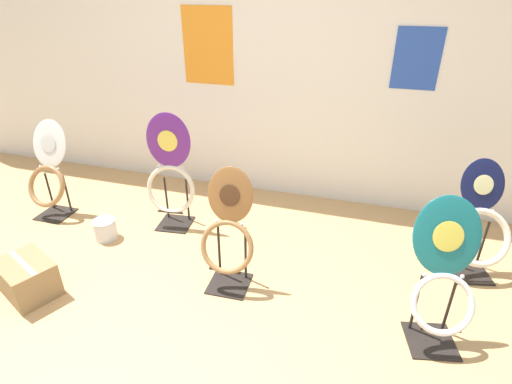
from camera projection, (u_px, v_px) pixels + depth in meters
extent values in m
plane|color=tan|center=(155.00, 361.00, 2.27)|extent=(14.00, 14.00, 0.00)
cube|color=silver|center=(264.00, 59.00, 3.56)|extent=(8.00, 0.06, 2.60)
cube|color=orange|center=(208.00, 46.00, 3.62)|extent=(0.48, 0.01, 0.68)
cube|color=#284CAD|center=(417.00, 59.00, 3.18)|extent=(0.36, 0.01, 0.48)
cube|color=black|center=(229.00, 284.00, 2.85)|extent=(0.29, 0.29, 0.01)
cylinder|color=black|center=(219.00, 249.00, 2.84)|extent=(0.02, 0.02, 0.43)
cylinder|color=black|center=(246.00, 253.00, 2.80)|extent=(0.02, 0.02, 0.43)
cylinder|color=black|center=(225.00, 271.00, 2.70)|extent=(0.22, 0.03, 0.02)
torus|color=#9E7042|center=(227.00, 247.00, 2.67)|extent=(0.38, 0.20, 0.36)
ellipsoid|color=#936033|center=(230.00, 195.00, 2.61)|extent=(0.32, 0.12, 0.38)
ellipsoid|color=#4C2D19|center=(230.00, 196.00, 2.59)|extent=(0.14, 0.05, 0.14)
sphere|color=silver|center=(217.00, 221.00, 2.67)|extent=(0.02, 0.02, 0.02)
sphere|color=silver|center=(242.00, 224.00, 2.64)|extent=(0.02, 0.02, 0.02)
cube|color=black|center=(56.00, 214.00, 3.69)|extent=(0.28, 0.28, 0.01)
cylinder|color=black|center=(50.00, 191.00, 3.71)|extent=(0.02, 0.02, 0.36)
cylinder|color=black|center=(67.00, 194.00, 3.66)|extent=(0.02, 0.02, 0.36)
cylinder|color=black|center=(46.00, 204.00, 3.56)|extent=(0.22, 0.02, 0.02)
torus|color=#9E7042|center=(46.00, 186.00, 3.53)|extent=(0.38, 0.23, 0.35)
ellipsoid|color=white|center=(49.00, 144.00, 3.50)|extent=(0.35, 0.16, 0.41)
ellipsoid|color=silver|center=(48.00, 144.00, 3.49)|extent=(0.16, 0.06, 0.15)
sphere|color=silver|center=(40.00, 166.00, 3.56)|extent=(0.02, 0.02, 0.02)
sphere|color=silver|center=(58.00, 169.00, 3.51)|extent=(0.02, 0.02, 0.02)
cube|color=black|center=(175.00, 224.00, 3.55)|extent=(0.31, 0.31, 0.01)
cylinder|color=black|center=(166.00, 198.00, 3.55)|extent=(0.02, 0.02, 0.40)
cylinder|color=black|center=(188.00, 200.00, 3.52)|extent=(0.02, 0.02, 0.40)
cylinder|color=black|center=(170.00, 212.00, 3.40)|extent=(0.22, 0.04, 0.02)
torus|color=beige|center=(171.00, 190.00, 3.36)|extent=(0.44, 0.18, 0.42)
ellipsoid|color=#60237F|center=(168.00, 140.00, 3.22)|extent=(0.38, 0.10, 0.46)
ellipsoid|color=#E5CC4C|center=(167.00, 141.00, 3.21)|extent=(0.17, 0.04, 0.18)
sphere|color=silver|center=(159.00, 166.00, 3.33)|extent=(0.02, 0.02, 0.02)
sphere|color=silver|center=(182.00, 168.00, 3.30)|extent=(0.02, 0.02, 0.02)
cube|color=black|center=(467.00, 272.00, 2.96)|extent=(0.34, 0.34, 0.01)
cylinder|color=black|center=(455.00, 243.00, 2.95)|extent=(0.02, 0.02, 0.38)
cylinder|color=black|center=(483.00, 244.00, 2.94)|extent=(0.02, 0.02, 0.38)
cylinder|color=black|center=(477.00, 262.00, 2.82)|extent=(0.22, 0.07, 0.02)
torus|color=beige|center=(480.00, 238.00, 2.79)|extent=(0.47, 0.35, 0.39)
ellipsoid|color=#141942|center=(483.00, 185.00, 2.77)|extent=(0.33, 0.22, 0.35)
ellipsoid|color=beige|center=(484.00, 185.00, 2.76)|extent=(0.15, 0.09, 0.13)
sphere|color=silver|center=(468.00, 210.00, 2.80)|extent=(0.02, 0.02, 0.02)
sphere|color=silver|center=(492.00, 211.00, 2.79)|extent=(0.02, 0.02, 0.02)
cube|color=black|center=(430.00, 341.00, 2.39)|extent=(0.33, 0.33, 0.01)
cylinder|color=black|center=(416.00, 303.00, 2.38)|extent=(0.02, 0.02, 0.41)
cylinder|color=black|center=(449.00, 304.00, 2.37)|extent=(0.02, 0.02, 0.41)
cylinder|color=black|center=(440.00, 330.00, 2.25)|extent=(0.22, 0.07, 0.02)
torus|color=silver|center=(443.00, 304.00, 2.23)|extent=(0.39, 0.28, 0.33)
ellipsoid|color=#197075|center=(447.00, 236.00, 2.20)|extent=(0.41, 0.26, 0.44)
ellipsoid|color=#EADB4C|center=(448.00, 237.00, 2.18)|extent=(0.18, 0.10, 0.17)
sphere|color=silver|center=(424.00, 275.00, 2.24)|extent=(0.02, 0.02, 0.02)
sphere|color=silver|center=(462.00, 276.00, 2.23)|extent=(0.02, 0.02, 0.02)
cylinder|color=silver|center=(105.00, 229.00, 3.32)|extent=(0.18, 0.18, 0.17)
torus|color=silver|center=(104.00, 221.00, 3.28)|extent=(0.19, 0.19, 0.01)
cylinder|color=#B2B2B7|center=(103.00, 220.00, 3.28)|extent=(0.16, 0.16, 0.00)
cube|color=#93754C|center=(27.00, 278.00, 2.72)|extent=(0.47, 0.42, 0.25)
cube|color=#B7AD89|center=(22.00, 263.00, 2.66)|extent=(0.36, 0.19, 0.00)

